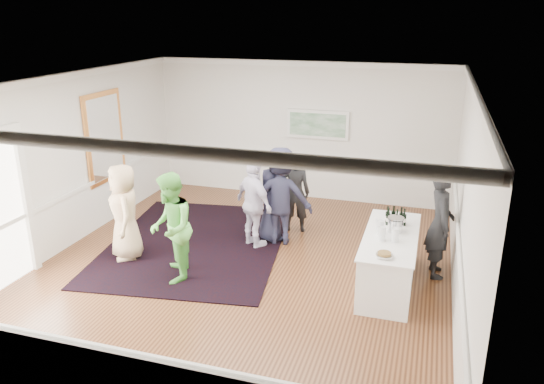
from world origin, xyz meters
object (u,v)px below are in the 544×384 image
(bartender, at_px, (440,224))
(nut_bowl, at_px, (384,255))
(guest_green, at_px, (171,228))
(ice_bucket, at_px, (395,225))
(guest_dark_b, at_px, (295,193))
(serving_table, at_px, (389,260))
(guest_dark_a, at_px, (280,196))
(guest_lilac, at_px, (254,204))
(guest_navy, at_px, (271,205))
(guest_tan, at_px, (124,212))

(bartender, relative_size, nut_bowl, 7.29)
(guest_green, distance_m, ice_bucket, 3.62)
(guest_dark_b, bearing_deg, serving_table, 129.41)
(guest_dark_a, height_order, nut_bowl, guest_dark_a)
(bartender, bearing_deg, serving_table, 121.15)
(bartender, bearing_deg, guest_lilac, 77.53)
(guest_dark_a, distance_m, ice_bucket, 2.40)
(guest_dark_b, bearing_deg, ice_bucket, 132.63)
(bartender, height_order, guest_navy, bartender)
(serving_table, relative_size, ice_bucket, 8.40)
(guest_green, bearing_deg, guest_dark_a, 122.97)
(guest_lilac, relative_size, guest_navy, 1.17)
(guest_dark_b, xyz_separation_m, ice_bucket, (2.08, -1.61, 0.19))
(serving_table, height_order, guest_navy, guest_navy)
(guest_green, bearing_deg, guest_navy, 128.25)
(guest_tan, bearing_deg, guest_green, 28.97)
(guest_lilac, bearing_deg, guest_green, 97.69)
(bartender, height_order, guest_green, bartender)
(ice_bucket, bearing_deg, guest_tan, -174.05)
(serving_table, xyz_separation_m, guest_tan, (-4.61, -0.33, 0.43))
(serving_table, distance_m, guest_navy, 2.65)
(serving_table, height_order, guest_lilac, guest_lilac)
(serving_table, relative_size, guest_green, 1.19)
(serving_table, relative_size, bartender, 1.18)
(bartender, distance_m, guest_lilac, 3.31)
(guest_tan, height_order, guest_navy, guest_tan)
(guest_navy, bearing_deg, guest_lilac, 104.83)
(bartender, xyz_separation_m, guest_tan, (-5.34, -0.96, -0.05))
(bartender, height_order, guest_dark_b, bartender)
(guest_lilac, xyz_separation_m, guest_dark_a, (0.42, 0.30, 0.09))
(serving_table, height_order, bartender, bartender)
(guest_green, relative_size, guest_dark_b, 1.13)
(serving_table, bearing_deg, guest_green, -166.48)
(guest_dark_b, bearing_deg, guest_green, 52.04)
(serving_table, xyz_separation_m, bartender, (0.74, 0.63, 0.48))
(bartender, height_order, nut_bowl, bartender)
(guest_lilac, bearing_deg, guest_dark_a, -108.65)
(ice_bucket, bearing_deg, guest_dark_a, 156.44)
(guest_lilac, height_order, guest_dark_b, guest_lilac)
(serving_table, xyz_separation_m, guest_navy, (-2.36, 1.18, 0.28))
(ice_bucket, height_order, nut_bowl, ice_bucket)
(guest_green, distance_m, guest_lilac, 1.85)
(guest_green, bearing_deg, guest_tan, -136.45)
(guest_green, relative_size, guest_lilac, 1.08)
(guest_dark_a, relative_size, guest_dark_b, 1.16)
(guest_dark_b, bearing_deg, guest_tan, 29.59)
(guest_tan, height_order, guest_dark_b, guest_tan)
(bartender, bearing_deg, guest_tan, 90.83)
(guest_green, height_order, guest_dark_a, guest_dark_a)
(bartender, bearing_deg, guest_dark_b, 58.32)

